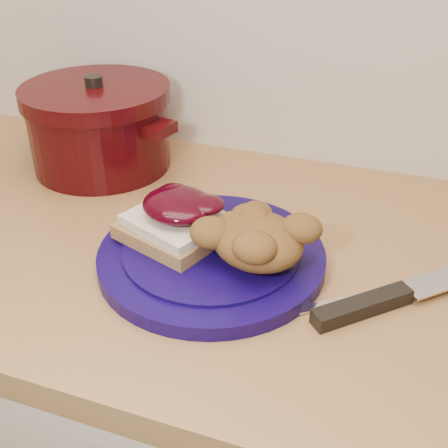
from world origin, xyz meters
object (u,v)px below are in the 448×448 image
(plate, at_px, (212,257))
(dutch_oven, at_px, (99,126))
(chef_knife, at_px, (395,296))
(pepper_grinder, at_px, (42,118))
(butter_knife, at_px, (315,307))

(plate, relative_size, dutch_oven, 1.00)
(chef_knife, relative_size, pepper_grinder, 2.35)
(butter_knife, xyz_separation_m, dutch_oven, (-0.43, 0.26, 0.07))
(plate, height_order, pepper_grinder, pepper_grinder)
(pepper_grinder, bearing_deg, chef_knife, -20.44)
(pepper_grinder, bearing_deg, dutch_oven, -12.29)
(butter_knife, bearing_deg, chef_knife, -10.01)
(plate, distance_m, pepper_grinder, 0.48)
(chef_knife, relative_size, butter_knife, 1.73)
(butter_knife, bearing_deg, plate, 125.27)
(butter_knife, distance_m, dutch_oven, 0.50)
(chef_knife, xyz_separation_m, butter_knife, (-0.08, -0.04, -0.01))
(plate, height_order, butter_knife, plate)
(plate, relative_size, butter_knife, 1.92)
(plate, xyz_separation_m, butter_knife, (0.15, -0.05, -0.01))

